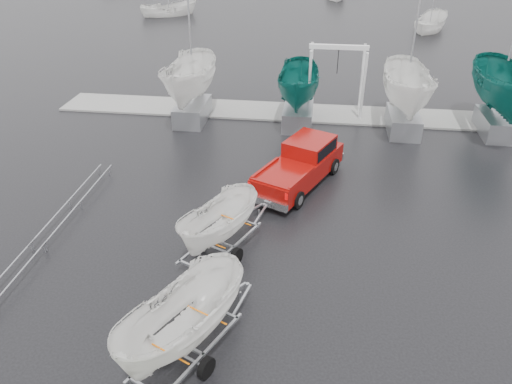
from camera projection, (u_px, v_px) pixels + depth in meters
The scene contains 12 objects.
ground_plane at pixel (292, 238), 18.69m from camera, with size 120.00×120.00×0.00m, color black.
dock at pixel (308, 113), 29.82m from camera, with size 30.00×3.00×0.12m, color gray.
pickup_truck at pixel (302, 162), 22.05m from camera, with size 3.99×5.83×1.85m.
trailer_hitched at pixel (218, 193), 16.68m from camera, with size 2.55×3.77×4.59m.
trailer_parked at pixel (180, 278), 12.35m from camera, with size 2.58×3.76×5.23m.
boat_hoist at pixel (337, 71), 28.34m from camera, with size 3.30×2.18×4.12m.
keelboat_0 at pixel (189, 51), 26.88m from camera, with size 2.52×3.20×10.69m.
keelboat_1 at pixel (300, 63), 26.60m from camera, with size 2.24×3.20×7.05m.
keelboat_2 at pixel (413, 59), 25.53m from camera, with size 2.51×3.20×10.69m.
mast_rack_0 at pixel (75, 200), 20.41m from camera, with size 0.56×6.50×0.06m.
moored_boat_0 at pixel (170, 16), 56.21m from camera, with size 3.44×3.42×11.27m.
moored_boat_2 at pixel (429, 30), 49.57m from camera, with size 3.35×3.38×11.36m.
Camera 1 is at (0.68, -15.36, 10.86)m, focal length 35.00 mm.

